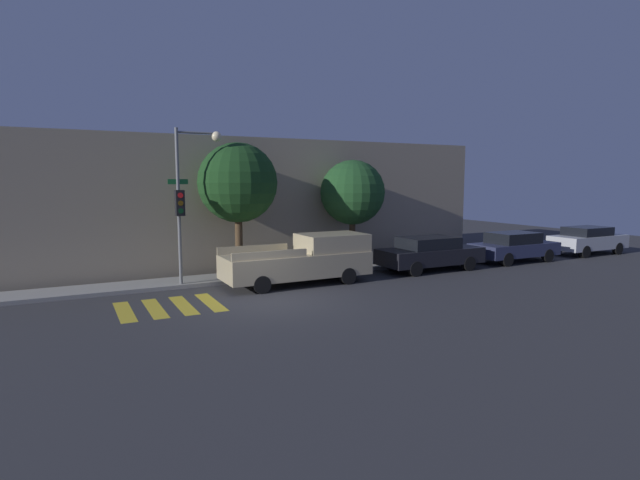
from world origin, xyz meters
name	(u,v)px	position (x,y,z in m)	size (l,w,h in m)	color
ground_plane	(268,302)	(0.00, 0.00, 0.00)	(60.00, 60.00, 0.00)	#333335
sidewalk	(230,278)	(0.00, 4.04, 0.07)	(26.00, 1.67, 0.14)	gray
building_row	(202,203)	(0.00, 8.27, 2.81)	(26.00, 6.00, 5.62)	gray
crosswalk	(169,307)	(-2.92, 0.80, 0.00)	(3.01, 2.60, 0.00)	gold
traffic_light_pole	(188,188)	(-1.67, 3.37, 3.58)	(1.95, 0.56, 5.66)	slate
pickup_truck	(304,259)	(2.27, 2.10, 0.90)	(5.47, 1.99, 1.81)	tan
sedan_near_corner	(430,253)	(8.20, 2.10, 0.76)	(4.59, 1.86, 1.45)	black
sedan_middle	(514,246)	(13.25, 2.10, 0.74)	(4.29, 1.82, 1.41)	#2D3351
sedan_far_end	(588,240)	(18.67, 2.10, 0.76)	(4.26, 1.78, 1.44)	#B7BABF
tree_near_corner	(238,183)	(0.38, 4.07, 3.73)	(3.07, 3.07, 5.28)	#4C3823
tree_midblock	(353,193)	(5.52, 4.07, 3.31)	(2.79, 2.79, 4.72)	#4C3823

